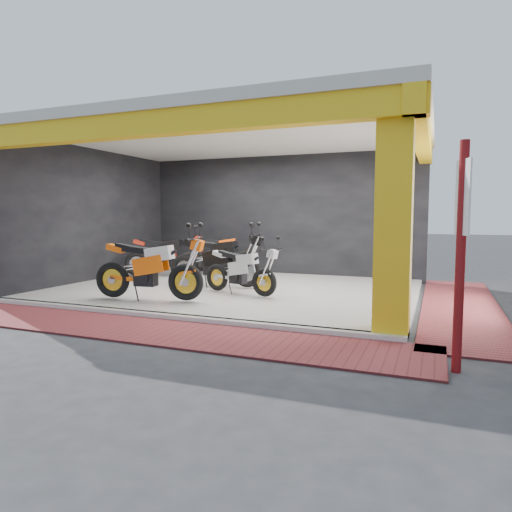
# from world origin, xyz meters

# --- Properties ---
(ground) EXTENTS (80.00, 80.00, 0.00)m
(ground) POSITION_xyz_m (0.00, 0.00, 0.00)
(ground) COLOR #2D2D30
(ground) RESTS_ON ground
(showroom_floor) EXTENTS (8.00, 6.00, 0.10)m
(showroom_floor) POSITION_xyz_m (0.00, 2.00, 0.05)
(showroom_floor) COLOR white
(showroom_floor) RESTS_ON ground
(showroom_ceiling) EXTENTS (8.40, 6.40, 0.20)m
(showroom_ceiling) POSITION_xyz_m (0.00, 2.00, 3.60)
(showroom_ceiling) COLOR beige
(showroom_ceiling) RESTS_ON corner_column
(back_wall) EXTENTS (8.20, 0.20, 3.50)m
(back_wall) POSITION_xyz_m (0.00, 5.10, 1.75)
(back_wall) COLOR black
(back_wall) RESTS_ON ground
(left_wall) EXTENTS (0.20, 6.20, 3.50)m
(left_wall) POSITION_xyz_m (-4.10, 2.00, 1.75)
(left_wall) COLOR black
(left_wall) RESTS_ON ground
(corner_column) EXTENTS (0.50, 0.50, 3.50)m
(corner_column) POSITION_xyz_m (3.75, -0.75, 1.75)
(corner_column) COLOR yellow
(corner_column) RESTS_ON ground
(header_beam_front) EXTENTS (8.40, 0.30, 0.40)m
(header_beam_front) POSITION_xyz_m (0.00, -1.00, 3.30)
(header_beam_front) COLOR yellow
(header_beam_front) RESTS_ON corner_column
(header_beam_right) EXTENTS (0.30, 6.40, 0.40)m
(header_beam_right) POSITION_xyz_m (4.00, 2.00, 3.30)
(header_beam_right) COLOR yellow
(header_beam_right) RESTS_ON corner_column
(floor_kerb) EXTENTS (8.00, 0.20, 0.10)m
(floor_kerb) POSITION_xyz_m (0.00, -1.02, 0.05)
(floor_kerb) COLOR white
(floor_kerb) RESTS_ON ground
(paver_front) EXTENTS (9.00, 1.40, 0.03)m
(paver_front) POSITION_xyz_m (0.00, -1.80, 0.01)
(paver_front) COLOR maroon
(paver_front) RESTS_ON ground
(paver_right) EXTENTS (1.40, 7.00, 0.03)m
(paver_right) POSITION_xyz_m (4.80, 2.00, 0.01)
(paver_right) COLOR maroon
(paver_right) RESTS_ON ground
(signpost) EXTENTS (0.15, 0.35, 2.60)m
(signpost) POSITION_xyz_m (4.59, -2.06, 1.42)
(signpost) COLOR maroon
(signpost) RESTS_ON ground
(moto_hero) EXTENTS (2.52, 1.27, 1.47)m
(moto_hero) POSITION_xyz_m (-0.18, 0.05, 0.84)
(moto_hero) COLOR #F95E0A
(moto_hero) RESTS_ON showroom_floor
(moto_row_a) EXTENTS (2.09, 1.21, 1.21)m
(moto_row_a) POSITION_xyz_m (1.08, 1.03, 0.70)
(moto_row_a) COLOR #B1B3B9
(moto_row_a) RESTS_ON showroom_floor
(moto_row_b) EXTENTS (2.48, 1.15, 1.47)m
(moto_row_b) POSITION_xyz_m (0.29, 2.01, 0.83)
(moto_row_b) COLOR black
(moto_row_b) RESTS_ON showroom_floor
(moto_row_c) EXTENTS (2.39, 1.63, 1.37)m
(moto_row_c) POSITION_xyz_m (-0.77, 4.38, 0.79)
(moto_row_c) COLOR black
(moto_row_c) RESTS_ON showroom_floor
(moto_row_d) EXTENTS (2.37, 1.63, 1.36)m
(moto_row_d) POSITION_xyz_m (-1.99, 3.33, 0.78)
(moto_row_d) COLOR #B72613
(moto_row_d) RESTS_ON showroom_floor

